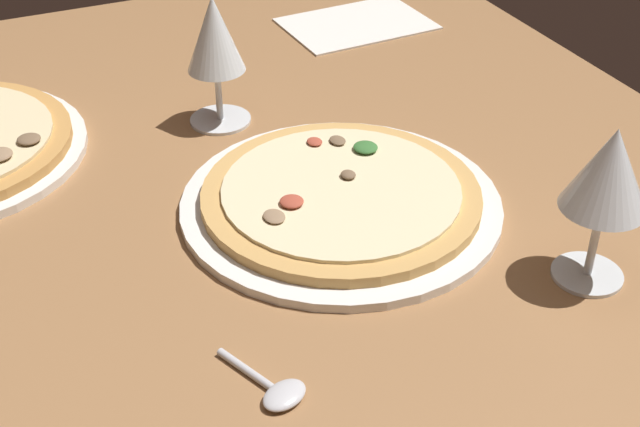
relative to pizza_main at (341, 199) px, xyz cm
name	(u,v)px	position (x,y,z in cm)	size (l,w,h in cm)	color
dining_table	(297,287)	(-7.88, 8.37, -3.18)	(150.00, 110.00, 4.00)	#996B42
pizza_main	(341,199)	(0.00, 0.00, 0.00)	(33.57, 33.57, 3.31)	white
wine_glass_far	(609,174)	(-19.86, -16.23, 10.22)	(7.81, 7.81, 15.87)	silver
wine_glass_near	(215,40)	(23.14, 5.26, 9.53)	(7.44, 7.44, 15.99)	silver
paper_menu	(357,24)	(43.20, -23.31, -1.03)	(14.74, 21.24, 0.30)	white
spoon	(276,390)	(-21.70, 16.13, -0.71)	(9.20, 5.71, 1.00)	silver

